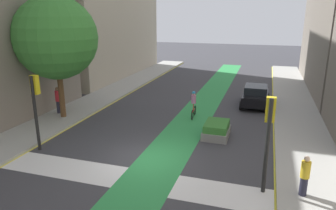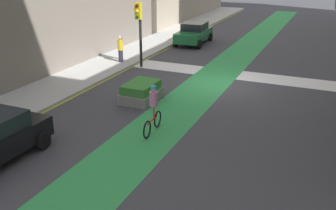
{
  "view_description": "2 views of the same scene",
  "coord_description": "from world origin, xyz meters",
  "px_view_note": "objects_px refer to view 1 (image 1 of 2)",
  "views": [
    {
      "loc": [
        5.2,
        -12.85,
        6.77
      ],
      "look_at": [
        -0.5,
        5.21,
        1.19
      ],
      "focal_mm": 33.52,
      "sensor_mm": 36.0,
      "label": 1
    },
    {
      "loc": [
        -5.12,
        18.87,
        6.34
      ],
      "look_at": [
        0.1,
        6.94,
        1.29
      ],
      "focal_mm": 41.62,
      "sensor_mm": 36.0,
      "label": 2
    }
  ],
  "objects_px": {
    "median_planter": "(216,130)",
    "car_black_right_far": "(255,95)",
    "pedestrian_sidewalk_right_a": "(305,176)",
    "street_tree_near": "(56,38)",
    "traffic_signal_near_left": "(35,98)",
    "cyclist_in_lane": "(194,104)",
    "traffic_signal_near_right": "(269,127)",
    "pedestrian_sidewalk_left_a": "(58,100)"
  },
  "relations": [
    {
      "from": "street_tree_near",
      "to": "cyclist_in_lane",
      "type": "bearing_deg",
      "value": 18.51
    },
    {
      "from": "pedestrian_sidewalk_left_a",
      "to": "street_tree_near",
      "type": "distance_m",
      "value": 4.3
    },
    {
      "from": "traffic_signal_near_left",
      "to": "pedestrian_sidewalk_right_a",
      "type": "distance_m",
      "value": 12.65
    },
    {
      "from": "pedestrian_sidewalk_right_a",
      "to": "pedestrian_sidewalk_left_a",
      "type": "xyz_separation_m",
      "value": [
        -15.07,
        5.9,
        0.12
      ]
    },
    {
      "from": "pedestrian_sidewalk_left_a",
      "to": "street_tree_near",
      "type": "bearing_deg",
      "value": -37.53
    },
    {
      "from": "car_black_right_far",
      "to": "street_tree_near",
      "type": "relative_size",
      "value": 0.55
    },
    {
      "from": "pedestrian_sidewalk_left_a",
      "to": "street_tree_near",
      "type": "xyz_separation_m",
      "value": [
        0.76,
        -0.58,
        4.19
      ]
    },
    {
      "from": "median_planter",
      "to": "car_black_right_far",
      "type": "bearing_deg",
      "value": 75.84
    },
    {
      "from": "car_black_right_far",
      "to": "median_planter",
      "type": "relative_size",
      "value": 2.07
    },
    {
      "from": "traffic_signal_near_left",
      "to": "median_planter",
      "type": "relative_size",
      "value": 1.89
    },
    {
      "from": "pedestrian_sidewalk_left_a",
      "to": "traffic_signal_near_right",
      "type": "bearing_deg",
      "value": -22.79
    },
    {
      "from": "traffic_signal_near_left",
      "to": "median_planter",
      "type": "bearing_deg",
      "value": 27.46
    },
    {
      "from": "car_black_right_far",
      "to": "cyclist_in_lane",
      "type": "height_order",
      "value": "cyclist_in_lane"
    },
    {
      "from": "cyclist_in_lane",
      "to": "median_planter",
      "type": "relative_size",
      "value": 0.91
    },
    {
      "from": "car_black_right_far",
      "to": "street_tree_near",
      "type": "distance_m",
      "value": 14.61
    },
    {
      "from": "traffic_signal_near_right",
      "to": "pedestrian_sidewalk_left_a",
      "type": "height_order",
      "value": "traffic_signal_near_right"
    },
    {
      "from": "pedestrian_sidewalk_right_a",
      "to": "median_planter",
      "type": "bearing_deg",
      "value": 128.22
    },
    {
      "from": "median_planter",
      "to": "street_tree_near",
      "type": "bearing_deg",
      "value": 179.38
    },
    {
      "from": "pedestrian_sidewalk_right_a",
      "to": "median_planter",
      "type": "relative_size",
      "value": 0.79
    },
    {
      "from": "pedestrian_sidewalk_left_a",
      "to": "pedestrian_sidewalk_right_a",
      "type": "bearing_deg",
      "value": -21.37
    },
    {
      "from": "traffic_signal_near_right",
      "to": "pedestrian_sidewalk_left_a",
      "type": "bearing_deg",
      "value": 157.21
    },
    {
      "from": "pedestrian_sidewalk_left_a",
      "to": "median_planter",
      "type": "distance_m",
      "value": 11.01
    },
    {
      "from": "pedestrian_sidewalk_right_a",
      "to": "street_tree_near",
      "type": "height_order",
      "value": "street_tree_near"
    },
    {
      "from": "traffic_signal_near_left",
      "to": "street_tree_near",
      "type": "bearing_deg",
      "value": 112.02
    },
    {
      "from": "pedestrian_sidewalk_right_a",
      "to": "pedestrian_sidewalk_left_a",
      "type": "height_order",
      "value": "pedestrian_sidewalk_left_a"
    },
    {
      "from": "traffic_signal_near_right",
      "to": "street_tree_near",
      "type": "relative_size",
      "value": 0.49
    },
    {
      "from": "pedestrian_sidewalk_right_a",
      "to": "street_tree_near",
      "type": "bearing_deg",
      "value": 159.63
    },
    {
      "from": "pedestrian_sidewalk_right_a",
      "to": "median_planter",
      "type": "distance_m",
      "value": 6.64
    },
    {
      "from": "median_planter",
      "to": "pedestrian_sidewalk_left_a",
      "type": "bearing_deg",
      "value": 176.38
    },
    {
      "from": "cyclist_in_lane",
      "to": "car_black_right_far",
      "type": "bearing_deg",
      "value": 48.32
    },
    {
      "from": "cyclist_in_lane",
      "to": "pedestrian_sidewalk_right_a",
      "type": "xyz_separation_m",
      "value": [
        6.1,
        -8.06,
        -0.01
      ]
    },
    {
      "from": "pedestrian_sidewalk_right_a",
      "to": "street_tree_near",
      "type": "relative_size",
      "value": 0.21
    },
    {
      "from": "car_black_right_far",
      "to": "median_planter",
      "type": "distance_m",
      "value": 7.36
    },
    {
      "from": "cyclist_in_lane",
      "to": "pedestrian_sidewalk_left_a",
      "type": "xyz_separation_m",
      "value": [
        -8.97,
        -2.17,
        0.11
      ]
    },
    {
      "from": "pedestrian_sidewalk_right_a",
      "to": "pedestrian_sidewalk_left_a",
      "type": "relative_size",
      "value": 0.88
    },
    {
      "from": "median_planter",
      "to": "cyclist_in_lane",
      "type": "bearing_deg",
      "value": 124.97
    },
    {
      "from": "median_planter",
      "to": "traffic_signal_near_right",
      "type": "bearing_deg",
      "value": -62.06
    },
    {
      "from": "traffic_signal_near_left",
      "to": "pedestrian_sidewalk_right_a",
      "type": "xyz_separation_m",
      "value": [
        12.5,
        -0.84,
        -1.75
      ]
    },
    {
      "from": "car_black_right_far",
      "to": "pedestrian_sidewalk_left_a",
      "type": "bearing_deg",
      "value": -153.26
    },
    {
      "from": "cyclist_in_lane",
      "to": "median_planter",
      "type": "distance_m",
      "value": 3.54
    },
    {
      "from": "traffic_signal_near_right",
      "to": "cyclist_in_lane",
      "type": "bearing_deg",
      "value": 120.6
    },
    {
      "from": "traffic_signal_near_left",
      "to": "pedestrian_sidewalk_left_a",
      "type": "relative_size",
      "value": 2.13
    }
  ]
}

